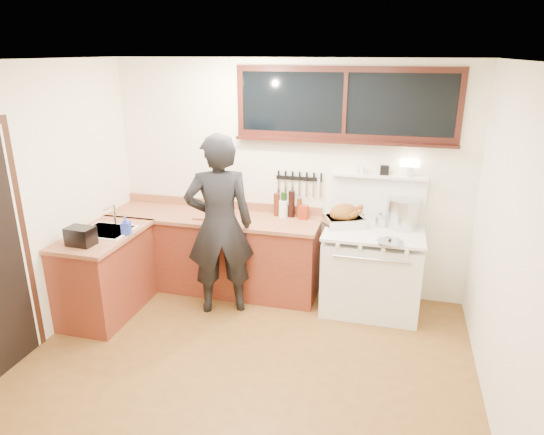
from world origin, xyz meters
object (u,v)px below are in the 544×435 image
(vintage_stove, at_px, (372,269))
(man, at_px, (220,225))
(cutting_board, at_px, (215,212))
(roast_turkey, at_px, (344,217))

(vintage_stove, xyz_separation_m, man, (-1.55, -0.41, 0.49))
(man, relative_size, cutting_board, 4.19)
(vintage_stove, xyz_separation_m, roast_turkey, (-0.32, 0.08, 0.53))
(vintage_stove, height_order, cutting_board, vintage_stove)
(man, height_order, roast_turkey, man)
(man, distance_m, roast_turkey, 1.32)
(vintage_stove, height_order, man, man)
(vintage_stove, xyz_separation_m, cutting_board, (-1.76, 0.02, 0.49))
(vintage_stove, relative_size, cutting_board, 3.49)
(roast_turkey, bearing_deg, vintage_stove, -13.25)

